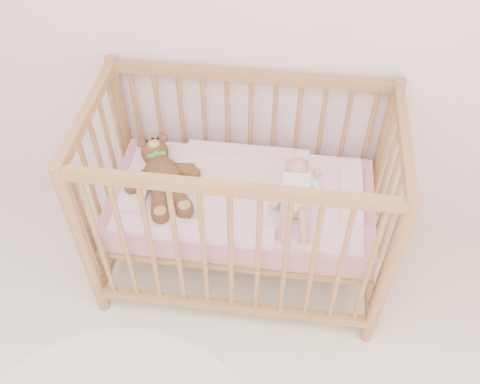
# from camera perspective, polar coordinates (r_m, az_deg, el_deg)

# --- Properties ---
(crib) EXTENTS (1.36, 0.76, 1.00)m
(crib) POSITION_cam_1_polar(r_m,az_deg,el_deg) (2.50, 0.15, -1.03)
(crib) COLOR #AD7649
(crib) RESTS_ON floor
(mattress) EXTENTS (1.22, 0.62, 0.13)m
(mattress) POSITION_cam_1_polar(r_m,az_deg,el_deg) (2.52, 0.15, -1.25)
(mattress) COLOR #C77C92
(mattress) RESTS_ON crib
(blanket) EXTENTS (1.10, 0.58, 0.06)m
(blanket) POSITION_cam_1_polar(r_m,az_deg,el_deg) (2.46, 0.15, -0.10)
(blanket) COLOR pink
(blanket) RESTS_ON mattress
(baby) EXTENTS (0.25, 0.50, 0.12)m
(baby) POSITION_cam_1_polar(r_m,az_deg,el_deg) (2.38, 5.98, 0.21)
(baby) COLOR white
(baby) RESTS_ON blanket
(teddy_bear) EXTENTS (0.55, 0.63, 0.14)m
(teddy_bear) POSITION_cam_1_polar(r_m,az_deg,el_deg) (2.44, -8.29, 1.71)
(teddy_bear) COLOR brown
(teddy_bear) RESTS_ON blanket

